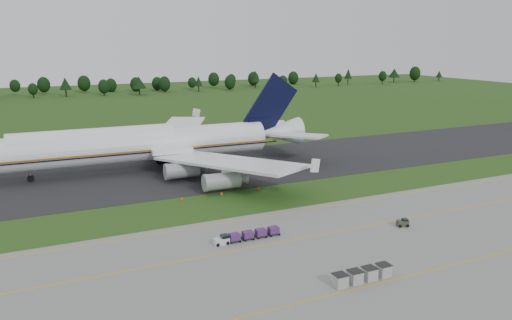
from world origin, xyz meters
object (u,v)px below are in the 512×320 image
baggage_train (246,235)px  aircraft (147,144)px  edge_markers (222,194)px  uld_row (362,275)px  utility_cart (403,223)px

baggage_train → aircraft: bearing=94.5°
edge_markers → aircraft: bearing=108.2°
aircraft → uld_row: (12.61, -72.31, -5.76)m
edge_markers → baggage_train: bearing=-101.7°
baggage_train → edge_markers: size_ratio=0.64×
baggage_train → utility_cart: 28.05m
baggage_train → utility_cart: baggage_train is taller
aircraft → edge_markers: 30.17m
aircraft → utility_cart: bearing=-61.6°
aircraft → edge_markers: size_ratio=4.65×
utility_cart → edge_markers: 37.75m
utility_cart → edge_markers: size_ratio=0.12×
edge_markers → uld_row: bearing=-85.6°
uld_row → edge_markers: bearing=94.4°
uld_row → edge_markers: (-3.39, 44.31, -0.68)m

